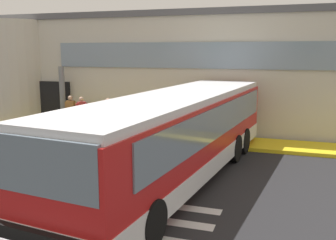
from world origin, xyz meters
The scene contains 10 objects.
ground_plane centered at (0.00, 0.00, -0.01)m, with size 80.00×90.00×0.02m, color #232326.
bay_paint_stripes centered at (2.00, -4.20, 0.00)m, with size 4.40×3.96×0.01m.
terminal_building centered at (-0.67, 11.59, 2.95)m, with size 21.45×13.80×5.91m.
boarding_curb centered at (0.00, 4.80, 0.07)m, with size 23.65×2.00×0.15m, color yellow.
entry_support_column centered at (-5.51, 5.40, 1.69)m, with size 0.28×0.28×3.08m, color slate.
bus_main_foreground centered at (2.37, -0.32, 1.34)m, with size 4.28×12.39×2.70m.
passenger_near_column centered at (-4.71, 4.86, 1.08)m, with size 0.58×0.29×1.68m.
passenger_by_doorway centered at (-3.97, 4.64, 1.11)m, with size 0.51×0.52×1.68m.
passenger_at_curb_edge centered at (-2.52, 4.61, 1.08)m, with size 0.47×0.42×1.68m.
safety_bollard_yellow centered at (1.89, 3.60, 0.45)m, with size 0.18×0.18×0.90m, color yellow.
Camera 1 is at (5.75, -11.36, 4.01)m, focal length 40.72 mm.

